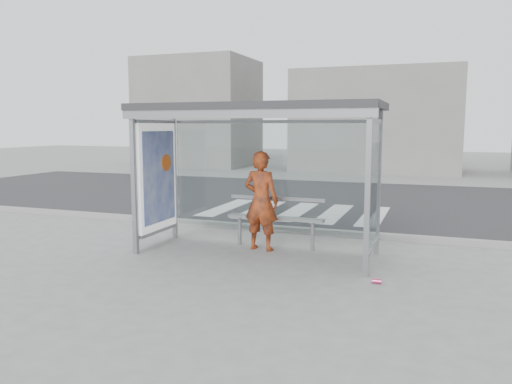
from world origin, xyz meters
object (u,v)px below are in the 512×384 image
(person, at_px, (261,201))
(bench, at_px, (276,218))
(soda_can, at_px, (377,281))
(bus_shelter, at_px, (237,141))

(person, height_order, bench, person)
(person, relative_size, soda_can, 13.86)
(bus_shelter, xyz_separation_m, person, (0.36, 0.26, -1.08))
(bench, bearing_deg, person, -125.83)
(bus_shelter, relative_size, person, 2.36)
(bus_shelter, distance_m, soda_can, 3.39)
(person, bearing_deg, bench, -119.05)
(bus_shelter, distance_m, person, 1.17)
(bench, relative_size, soda_can, 13.98)
(soda_can, bearing_deg, bench, 142.15)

